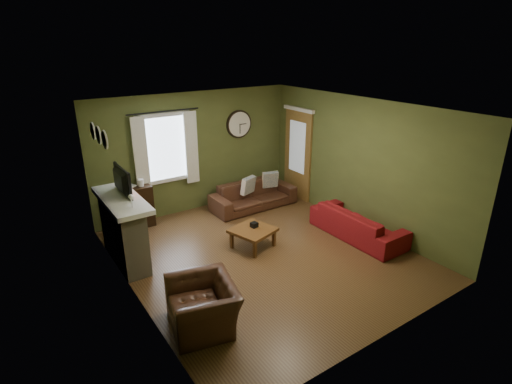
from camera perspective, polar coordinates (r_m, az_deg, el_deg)
floor at (r=7.25m, az=1.13°, el=-8.88°), size 4.60×5.20×0.00m
ceiling at (r=6.36m, az=1.30°, el=11.86°), size 4.60×5.20×0.00m
wall_left at (r=5.78m, az=-17.81°, el=-3.67°), size 0.00×5.20×2.60m
wall_right at (r=8.18m, az=14.53°, el=3.91°), size 0.00×5.20×2.60m
wall_back at (r=8.84m, az=-8.60°, el=5.63°), size 4.60×0.00×2.60m
wall_front at (r=4.99m, az=18.86°, el=-7.82°), size 4.60×0.00×2.60m
fireplace at (r=7.15m, az=-18.37°, el=-5.51°), size 0.40×1.40×1.10m
firebox at (r=7.30m, az=-16.72°, el=-6.94°), size 0.04×0.60×0.55m
mantel at (r=6.92m, az=-18.69°, el=-1.08°), size 0.58×1.60×0.08m
tv at (r=6.99m, az=-19.08°, el=0.97°), size 0.08×0.60×0.35m
tv_screen at (r=6.99m, az=-18.51°, el=1.53°), size 0.02×0.62×0.36m
medallion_left at (r=6.22m, az=-20.81°, el=7.01°), size 0.28×0.28×0.03m
medallion_mid at (r=6.56m, az=-21.58°, el=7.56°), size 0.28×0.28×0.03m
medallion_right at (r=6.89m, az=-22.28°, el=8.07°), size 0.28×0.28×0.03m
window_pane at (r=8.51m, az=-12.87°, el=6.12°), size 1.00×0.02×1.30m
curtain_rod at (r=8.26m, az=-13.05°, el=11.14°), size 0.03×0.03×1.50m
curtain_left at (r=8.25m, az=-16.13°, el=5.00°), size 0.28×0.04×1.55m
curtain_right at (r=8.64m, az=-9.20°, el=6.26°), size 0.28×0.04×1.55m
wall_clock at (r=9.20m, az=-2.39°, el=9.65°), size 0.64×0.06×0.64m
door at (r=9.49m, az=5.97°, el=5.25°), size 0.05×0.90×2.10m
bookshelf at (r=8.41m, az=-16.95°, el=-2.17°), size 0.72×0.31×0.86m
book at (r=8.27m, az=-18.08°, el=1.26°), size 0.26×0.29×0.02m
sofa_brown at (r=9.07m, az=-0.37°, el=-0.47°), size 1.96×0.77×0.57m
pillow_left at (r=9.30m, az=2.02°, el=1.79°), size 0.39×0.21×0.37m
pillow_right at (r=8.92m, az=-1.11°, el=0.96°), size 0.40×0.24×0.38m
sofa_red at (r=7.98m, az=14.32°, el=-4.35°), size 0.76×1.93×0.56m
armchair at (r=5.54m, az=-7.60°, el=-15.73°), size 1.04×1.13×0.63m
coffee_table at (r=7.40m, az=-0.45°, el=-6.59°), size 0.86×0.86×0.37m
tissue_box at (r=7.37m, az=-0.27°, el=-4.80°), size 0.13×0.13×0.09m
wine_glass_a at (r=6.39m, az=-17.30°, el=-1.36°), size 0.07×0.07×0.21m
wine_glass_b at (r=6.43m, az=-17.41°, el=-1.23°), size 0.07×0.07×0.21m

